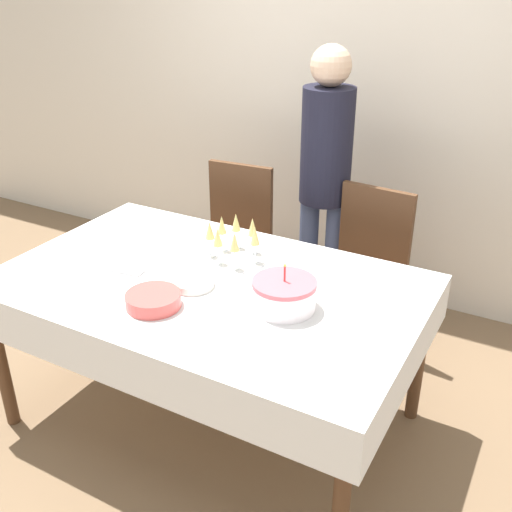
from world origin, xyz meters
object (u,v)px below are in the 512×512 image
at_px(dining_chair_far_left, 233,239).
at_px(birthday_cake, 284,295).
at_px(champagne_tray, 232,241).
at_px(dining_chair_far_right, 364,270).
at_px(plate_stack_dessert, 192,282).
at_px(person_standing, 326,168).
at_px(plate_stack_main, 153,300).

height_order(dining_chair_far_left, birthday_cake, birthday_cake).
relative_size(dining_chair_far_left, birthday_cake, 3.70).
bearing_deg(dining_chair_far_left, champagne_tray, -58.91).
relative_size(dining_chair_far_right, birthday_cake, 3.70).
bearing_deg(plate_stack_dessert, person_standing, 84.17).
xyz_separation_m(dining_chair_far_left, birthday_cake, (0.79, -0.92, 0.31)).
bearing_deg(birthday_cake, dining_chair_far_left, 130.68).
relative_size(champagne_tray, person_standing, 0.20).
xyz_separation_m(birthday_cake, person_standing, (-0.30, 1.10, 0.16)).
xyz_separation_m(birthday_cake, plate_stack_dessert, (-0.42, -0.03, -0.04)).
height_order(plate_stack_dessert, person_standing, person_standing).
xyz_separation_m(plate_stack_main, plate_stack_dessert, (0.04, 0.21, -0.01)).
height_order(champagne_tray, person_standing, person_standing).
bearing_deg(dining_chair_far_right, champagne_tray, -123.85).
distance_m(dining_chair_far_right, plate_stack_dessert, 1.08).
distance_m(dining_chair_far_left, plate_stack_dessert, 1.05).
distance_m(dining_chair_far_right, champagne_tray, 0.84).
distance_m(dining_chair_far_right, person_standing, 0.60).
bearing_deg(birthday_cake, plate_stack_dessert, -176.22).
height_order(dining_chair_far_right, champagne_tray, dining_chair_far_right).
height_order(dining_chair_far_right, person_standing, person_standing).
bearing_deg(birthday_cake, champagne_tray, 145.28).
bearing_deg(person_standing, plate_stack_dessert, -95.83).
relative_size(birthday_cake, champagne_tray, 0.77).
xyz_separation_m(birthday_cake, plate_stack_main, (-0.46, -0.24, -0.03)).
relative_size(dining_chair_far_left, person_standing, 0.58).
distance_m(dining_chair_far_left, plate_stack_main, 1.24).
bearing_deg(dining_chair_far_left, plate_stack_dessert, -68.49).
xyz_separation_m(champagne_tray, plate_stack_dessert, (-0.01, -0.31, -0.07)).
bearing_deg(plate_stack_dessert, dining_chair_far_left, 111.51).
bearing_deg(champagne_tray, dining_chair_far_left, 121.09).
xyz_separation_m(dining_chair_far_left, person_standing, (0.49, 0.18, 0.46)).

